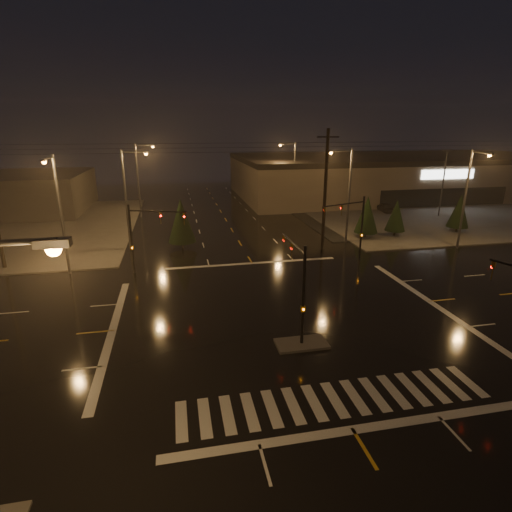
# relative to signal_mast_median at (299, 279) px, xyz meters

# --- Properties ---
(ground) EXTENTS (140.00, 140.00, 0.00)m
(ground) POSITION_rel_signal_mast_median_xyz_m (-0.00, 3.07, -3.75)
(ground) COLOR black
(ground) RESTS_ON ground
(sidewalk_ne) EXTENTS (36.00, 36.00, 0.12)m
(sidewalk_ne) POSITION_rel_signal_mast_median_xyz_m (30.00, 33.07, -3.69)
(sidewalk_ne) COLOR #45433E
(sidewalk_ne) RESTS_ON ground
(median_island) EXTENTS (3.00, 1.60, 0.15)m
(median_island) POSITION_rel_signal_mast_median_xyz_m (-0.00, -0.93, -3.68)
(median_island) COLOR #45433E
(median_island) RESTS_ON ground
(crosswalk) EXTENTS (15.00, 2.60, 0.01)m
(crosswalk) POSITION_rel_signal_mast_median_xyz_m (-0.00, -5.93, -3.75)
(crosswalk) COLOR beige
(crosswalk) RESTS_ON ground
(stop_bar_near) EXTENTS (16.00, 0.50, 0.01)m
(stop_bar_near) POSITION_rel_signal_mast_median_xyz_m (-0.00, -7.93, -3.75)
(stop_bar_near) COLOR beige
(stop_bar_near) RESTS_ON ground
(stop_bar_far) EXTENTS (16.00, 0.50, 0.01)m
(stop_bar_far) POSITION_rel_signal_mast_median_xyz_m (-0.00, 14.07, -3.75)
(stop_bar_far) COLOR beige
(stop_bar_far) RESTS_ON ground
(parking_lot) EXTENTS (50.00, 24.00, 0.08)m
(parking_lot) POSITION_rel_signal_mast_median_xyz_m (35.00, 31.07, -3.71)
(parking_lot) COLOR black
(parking_lot) RESTS_ON ground
(retail_building) EXTENTS (60.20, 28.30, 7.20)m
(retail_building) POSITION_rel_signal_mast_median_xyz_m (35.00, 49.06, 0.09)
(retail_building) COLOR brown
(retail_building) RESTS_ON ground
(signal_mast_median) EXTENTS (0.25, 4.59, 6.00)m
(signal_mast_median) POSITION_rel_signal_mast_median_xyz_m (0.00, 0.00, 0.00)
(signal_mast_median) COLOR black
(signal_mast_median) RESTS_ON ground
(signal_mast_ne) EXTENTS (4.84, 1.86, 6.00)m
(signal_mast_ne) POSITION_rel_signal_mast_median_xyz_m (9.50, 13.21, 0.04)
(signal_mast_ne) COLOR black
(signal_mast_ne) RESTS_ON ground
(signal_mast_nw) EXTENTS (4.84, 1.86, 6.00)m
(signal_mast_nw) POSITION_rel_signal_mast_median_xyz_m (-9.50, 13.21, 0.04)
(signal_mast_nw) COLOR black
(signal_mast_nw) RESTS_ON ground
(streetlight_1) EXTENTS (2.77, 0.32, 10.00)m
(streetlight_1) POSITION_rel_signal_mast_median_xyz_m (-11.18, 21.07, 2.05)
(streetlight_1) COLOR #38383A
(streetlight_1) RESTS_ON ground
(streetlight_2) EXTENTS (2.77, 0.32, 10.00)m
(streetlight_2) POSITION_rel_signal_mast_median_xyz_m (-11.18, 37.07, 2.05)
(streetlight_2) COLOR #38383A
(streetlight_2) RESTS_ON ground
(streetlight_3) EXTENTS (2.77, 0.32, 10.00)m
(streetlight_3) POSITION_rel_signal_mast_median_xyz_m (11.18, 19.07, 2.05)
(streetlight_3) COLOR #38383A
(streetlight_3) RESTS_ON ground
(streetlight_4) EXTENTS (2.77, 0.32, 10.00)m
(streetlight_4) POSITION_rel_signal_mast_median_xyz_m (11.18, 39.07, 2.05)
(streetlight_4) COLOR #38383A
(streetlight_4) RESTS_ON ground
(streetlight_5) EXTENTS (0.32, 2.77, 10.00)m
(streetlight_5) POSITION_rel_signal_mast_median_xyz_m (-16.00, 14.26, 2.05)
(streetlight_5) COLOR #38383A
(streetlight_5) RESTS_ON ground
(streetlight_6) EXTENTS (0.32, 2.77, 10.00)m
(streetlight_6) POSITION_rel_signal_mast_median_xyz_m (22.00, 14.26, 2.05)
(streetlight_6) COLOR #38383A
(streetlight_6) RESTS_ON ground
(utility_pole_1) EXTENTS (2.20, 0.32, 12.00)m
(utility_pole_1) POSITION_rel_signal_mast_median_xyz_m (8.00, 17.07, 2.38)
(utility_pole_1) COLOR black
(utility_pole_1) RESTS_ON ground
(conifer_0) EXTENTS (2.62, 2.62, 4.79)m
(conifer_0) POSITION_rel_signal_mast_median_xyz_m (14.38, 20.25, -1.01)
(conifer_0) COLOR black
(conifer_0) RESTS_ON ground
(conifer_1) EXTENTS (2.27, 2.27, 4.25)m
(conifer_1) POSITION_rel_signal_mast_median_xyz_m (18.04, 20.32, -1.28)
(conifer_1) COLOR black
(conifer_1) RESTS_ON ground
(conifer_2) EXTENTS (2.47, 2.47, 4.56)m
(conifer_2) POSITION_rel_signal_mast_median_xyz_m (26.33, 20.48, -1.13)
(conifer_2) COLOR black
(conifer_2) RESTS_ON ground
(conifer_3) EXTENTS (2.87, 2.87, 5.18)m
(conifer_3) POSITION_rel_signal_mast_median_xyz_m (-6.18, 20.40, -0.81)
(conifer_3) COLOR black
(conifer_3) RESTS_ON ground
(car_parked) EXTENTS (1.87, 4.00, 1.32)m
(car_parked) POSITION_rel_signal_mast_median_xyz_m (24.15, 33.34, -3.09)
(car_parked) COLOR black
(car_parked) RESTS_ON ground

